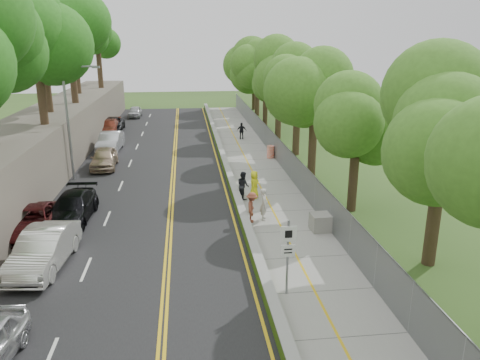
# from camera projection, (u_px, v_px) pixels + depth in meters

# --- Properties ---
(ground) EXTENTS (140.00, 140.00, 0.00)m
(ground) POSITION_uv_depth(u_px,v_px,m) (250.00, 261.00, 21.16)
(ground) COLOR #33511E
(ground) RESTS_ON ground
(road) EXTENTS (11.20, 66.00, 0.04)m
(road) POSITION_uv_depth(u_px,v_px,m) (150.00, 173.00, 34.80)
(road) COLOR black
(road) RESTS_ON ground
(sidewalk) EXTENTS (4.20, 66.00, 0.05)m
(sidewalk) POSITION_uv_depth(u_px,v_px,m) (256.00, 170.00, 35.69)
(sidewalk) COLOR gray
(sidewalk) RESTS_ON ground
(jersey_barrier) EXTENTS (0.42, 66.00, 0.60)m
(jersey_barrier) POSITION_uv_depth(u_px,v_px,m) (226.00, 167.00, 35.35)
(jersey_barrier) COLOR #7BE413
(jersey_barrier) RESTS_ON ground
(rock_embankment) EXTENTS (5.00, 66.00, 4.00)m
(rock_embankment) POSITION_uv_depth(u_px,v_px,m) (34.00, 150.00, 33.32)
(rock_embankment) COLOR #595147
(rock_embankment) RESTS_ON ground
(chainlink_fence) EXTENTS (0.04, 66.00, 2.00)m
(chainlink_fence) POSITION_uv_depth(u_px,v_px,m) (283.00, 157.00, 35.64)
(chainlink_fence) COLOR slate
(chainlink_fence) RESTS_ON ground
(trees_embankment) EXTENTS (6.40, 66.00, 13.00)m
(trees_embankment) POSITION_uv_depth(u_px,v_px,m) (25.00, 25.00, 30.89)
(trees_embankment) COLOR #2F7F1E
(trees_embankment) RESTS_ON rock_embankment
(trees_fenceside) EXTENTS (7.00, 66.00, 14.00)m
(trees_fenceside) POSITION_uv_depth(u_px,v_px,m) (317.00, 76.00, 34.14)
(trees_fenceside) COLOR #4C8A29
(trees_fenceside) RESTS_ON ground
(streetlight) EXTENTS (2.52, 0.22, 8.00)m
(streetlight) POSITION_uv_depth(u_px,v_px,m) (71.00, 115.00, 31.93)
(streetlight) COLOR gray
(streetlight) RESTS_ON ground
(signpost) EXTENTS (0.62, 0.09, 3.10)m
(signpost) POSITION_uv_depth(u_px,v_px,m) (288.00, 249.00, 17.84)
(signpost) COLOR gray
(signpost) RESTS_ON sidewalk
(construction_barrel) EXTENTS (0.62, 0.62, 1.02)m
(construction_barrel) POSITION_uv_depth(u_px,v_px,m) (271.00, 152.00, 38.99)
(construction_barrel) COLOR #FF2700
(construction_barrel) RESTS_ON sidewalk
(concrete_block) EXTENTS (1.35, 1.02, 0.88)m
(concrete_block) POSITION_uv_depth(u_px,v_px,m) (324.00, 222.00, 24.35)
(concrete_block) COLOR gray
(concrete_block) RESTS_ON sidewalk
(car_1) EXTENTS (2.25, 5.23, 1.67)m
(car_1) POSITION_uv_depth(u_px,v_px,m) (44.00, 249.00, 20.33)
(car_1) COLOR silver
(car_1) RESTS_ON road
(car_2) EXTENTS (2.48, 4.95, 1.34)m
(car_2) POSITION_uv_depth(u_px,v_px,m) (33.00, 221.00, 23.94)
(car_2) COLOR #52181A
(car_2) RESTS_ON road
(car_3) EXTENTS (2.31, 5.19, 1.48)m
(car_3) POSITION_uv_depth(u_px,v_px,m) (72.00, 208.00, 25.57)
(car_3) COLOR black
(car_3) RESTS_ON road
(car_4) EXTENTS (2.00, 4.60, 1.54)m
(car_4) POSITION_uv_depth(u_px,v_px,m) (104.00, 158.00, 35.94)
(car_4) COLOR tan
(car_4) RESTS_ON road
(car_5) EXTENTS (1.93, 5.06, 1.65)m
(car_5) POSITION_uv_depth(u_px,v_px,m) (110.00, 142.00, 41.31)
(car_5) COLOR #BABCC2
(car_5) RESTS_ON road
(car_6) EXTENTS (2.52, 5.20, 1.43)m
(car_6) POSITION_uv_depth(u_px,v_px,m) (112.00, 125.00, 49.97)
(car_6) COLOR black
(car_6) RESTS_ON road
(car_7) EXTENTS (2.20, 5.02, 1.44)m
(car_7) POSITION_uv_depth(u_px,v_px,m) (109.00, 127.00, 48.78)
(car_7) COLOR brown
(car_7) RESTS_ON road
(car_8) EXTENTS (1.65, 3.92, 1.32)m
(car_8) POSITION_uv_depth(u_px,v_px,m) (135.00, 112.00, 58.94)
(car_8) COLOR #B6B7BB
(car_8) RESTS_ON road
(painter_0) EXTENTS (0.83, 1.00, 1.74)m
(painter_0) POSITION_uv_depth(u_px,v_px,m) (254.00, 184.00, 29.13)
(painter_0) COLOR yellow
(painter_0) RESTS_ON sidewalk
(painter_1) EXTENTS (0.56, 0.73, 1.80)m
(painter_1) POSITION_uv_depth(u_px,v_px,m) (264.00, 204.00, 25.63)
(painter_1) COLOR beige
(painter_1) RESTS_ON sidewalk
(painter_2) EXTENTS (0.91, 1.02, 1.75)m
(painter_2) POSITION_uv_depth(u_px,v_px,m) (243.00, 185.00, 28.97)
(painter_2) COLOR black
(painter_2) RESTS_ON sidewalk
(painter_3) EXTENTS (0.79, 1.17, 1.68)m
(painter_3) POSITION_uv_depth(u_px,v_px,m) (252.00, 207.00, 25.31)
(painter_3) COLOR brown
(painter_3) RESTS_ON sidewalk
(person_far) EXTENTS (1.01, 0.52, 1.64)m
(person_far) POSITION_uv_depth(u_px,v_px,m) (242.00, 131.00, 46.04)
(person_far) COLOR black
(person_far) RESTS_ON sidewalk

